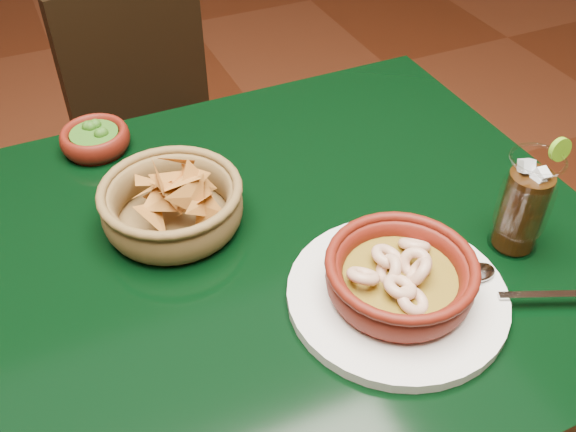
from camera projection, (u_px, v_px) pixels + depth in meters
name	position (u px, v px, depth m)	size (l,w,h in m)	color
dining_table	(195.00, 315.00, 0.94)	(1.20, 0.80, 0.75)	black
dining_chair	(170.00, 144.00, 1.58)	(0.48, 0.48, 0.84)	black
shrimp_plate	(400.00, 281.00, 0.81)	(0.37, 0.28, 0.08)	silver
chip_basket	(172.00, 204.00, 0.92)	(0.24, 0.24, 0.13)	brown
guacamole_ramekin	(95.00, 138.00, 1.07)	(0.13, 0.13, 0.05)	#4F1109
cola_drink	(524.00, 204.00, 0.86)	(0.15, 0.15, 0.17)	white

